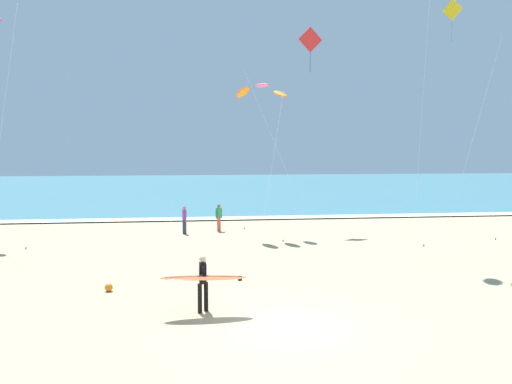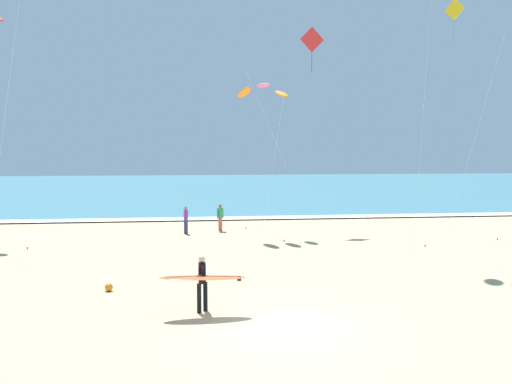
{
  "view_description": "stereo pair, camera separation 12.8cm",
  "coord_description": "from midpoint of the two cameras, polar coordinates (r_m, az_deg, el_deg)",
  "views": [
    {
      "loc": [
        -2.7,
        -14.35,
        4.86
      ],
      "look_at": [
        -0.3,
        4.6,
        3.32
      ],
      "focal_mm": 38.42,
      "sensor_mm": 36.0,
      "label": 1
    },
    {
      "loc": [
        -2.57,
        -14.37,
        4.86
      ],
      "look_at": [
        -0.3,
        4.6,
        3.32
      ],
      "focal_mm": 38.42,
      "sensor_mm": 36.0,
      "label": 2
    }
  ],
  "objects": [
    {
      "name": "bystander_purple_top",
      "position": [
        31.2,
        -7.2,
        -2.87
      ],
      "size": [
        0.25,
        0.49,
        1.59
      ],
      "color": "#2D334C",
      "rests_on": "ground"
    },
    {
      "name": "beach_ball",
      "position": [
        19.5,
        -14.9,
        -9.55
      ],
      "size": [
        0.28,
        0.28,
        0.28
      ],
      "primitive_type": "sphere",
      "color": "orange",
      "rests_on": "ground"
    },
    {
      "name": "bystander_green_top",
      "position": [
        32.0,
        -3.63,
        -2.66
      ],
      "size": [
        0.4,
        0.35,
        1.59
      ],
      "color": "#D8593F",
      "rests_on": "ground"
    },
    {
      "name": "kite_diamond_golden_low",
      "position": [
        33.32,
        20.21,
        16.49
      ],
      "size": [
        2.0,
        2.83,
        13.03
      ],
      "color": "yellow",
      "rests_on": "ground"
    },
    {
      "name": "ocean_water",
      "position": [
        66.88,
        -4.56,
        0.47
      ],
      "size": [
        160.0,
        60.0,
        0.08
      ],
      "primitive_type": "cube",
      "color": "teal",
      "rests_on": "ground"
    },
    {
      "name": "shoreline_foam",
      "position": [
        37.36,
        -2.73,
        -2.73
      ],
      "size": [
        160.0,
        1.66,
        0.01
      ],
      "primitive_type": "cube",
      "color": "white",
      "rests_on": "ocean_water"
    },
    {
      "name": "kite_arc_rose_far",
      "position": [
        30.78,
        0.88,
        10.5
      ],
      "size": [
        3.11,
        3.71,
        8.41
      ],
      "color": "orange",
      "rests_on": "ground"
    },
    {
      "name": "surfer_lead",
      "position": [
        16.23,
        -5.37,
        -8.97
      ],
      "size": [
        2.54,
        0.97,
        1.71
      ],
      "color": "black",
      "rests_on": "ground"
    },
    {
      "name": "kite_diamond_scarlet_near",
      "position": [
        34.22,
        5.8,
        15.0
      ],
      "size": [
        4.86,
        0.69,
        12.12
      ],
      "color": "red",
      "rests_on": "ground"
    },
    {
      "name": "ground_plane",
      "position": [
        15.39,
        3.48,
        -13.8
      ],
      "size": [
        160.0,
        160.0,
        0.0
      ],
      "primitive_type": "plane",
      "color": "tan"
    }
  ]
}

